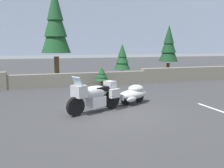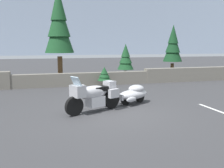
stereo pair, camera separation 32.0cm
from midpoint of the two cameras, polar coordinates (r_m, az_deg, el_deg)
name	(u,v)px [view 2 (the right image)]	position (r m, az deg, el deg)	size (l,w,h in m)	color
ground_plane	(112,113)	(8.91, 1.03, -6.56)	(80.00, 80.00, 0.00)	#38383A
stone_guard_wall	(82,78)	(14.89, -6.32, 1.30)	(24.00, 0.56, 0.95)	slate
distant_ridgeline	(46,31)	(104.72, -14.66, 11.50)	(240.00, 80.00, 16.00)	#99A8BF
touring_motorcycle	(94,95)	(8.92, -3.13, -2.45)	(2.16, 1.30, 1.33)	black
car_shaped_trailer	(133,94)	(10.27, 5.75, -2.20)	(2.15, 1.26, 0.76)	black
pine_tree_tall	(59,24)	(15.89, -11.41, 13.31)	(1.77, 1.77, 5.86)	brown
pine_tree_secondary	(126,58)	(16.50, 3.66, 5.90)	(1.07, 1.07, 2.47)	brown
pine_tree_far_right	(173,45)	(18.46, 14.16, 8.54)	(1.34, 1.34, 3.80)	brown
pine_sapling_near	(104,74)	(14.37, -1.11, 2.18)	(0.80, 0.80, 1.15)	brown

